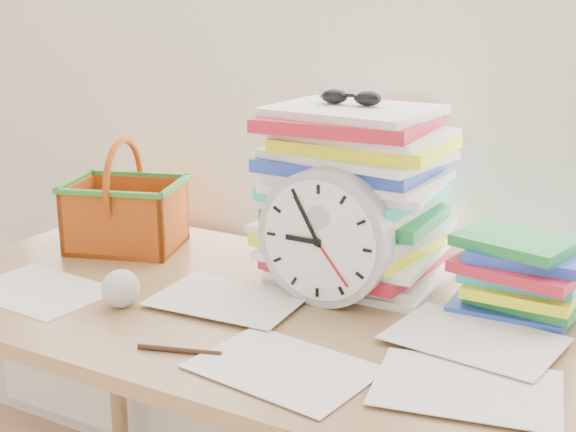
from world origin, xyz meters
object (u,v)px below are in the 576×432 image
Objects in this scene: book_stack at (520,275)px; desk at (260,343)px; paper_stack at (356,195)px; basket at (125,195)px; clock at (325,238)px.

desk is at bearing -153.43° from book_stack.
book_stack reaches higher than desk.
paper_stack is 1.43× the size of book_stack.
clock is at bearing -26.58° from basket.
clock reaches higher than desk.
desk is at bearing -141.88° from clock.
paper_stack is 0.16m from clock.
desk is 3.98× the size of paper_stack.
desk is at bearing -37.33° from basket.
book_stack is 0.88m from basket.
paper_stack is 1.35× the size of clock.
paper_stack is at bearing -10.77° from basket.
paper_stack is 0.54m from basket.
book_stack is (0.33, 0.14, -0.06)m from clock.
basket is (-0.54, 0.07, -0.01)m from clock.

